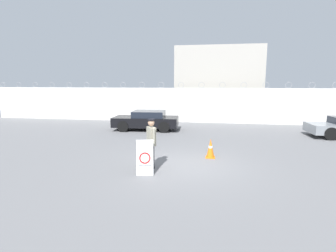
% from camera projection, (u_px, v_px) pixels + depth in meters
% --- Properties ---
extents(ground_plane, '(90.00, 90.00, 0.00)m').
position_uv_depth(ground_plane, '(187.00, 165.00, 10.04)').
color(ground_plane, slate).
extents(perimeter_wall, '(36.00, 0.30, 3.17)m').
position_uv_depth(perimeter_wall, '(201.00, 105.00, 20.65)').
color(perimeter_wall, silver).
rests_on(perimeter_wall, ground_plane).
extents(building_block, '(7.47, 5.59, 6.21)m').
position_uv_depth(building_block, '(218.00, 83.00, 24.53)').
color(building_block, '#B2ADA3').
rests_on(building_block, ground_plane).
extents(barricade_sign, '(0.73, 0.87, 1.17)m').
position_uv_depth(barricade_sign, '(145.00, 157.00, 9.12)').
color(barricade_sign, white).
rests_on(barricade_sign, ground_plane).
extents(security_guard, '(0.45, 0.69, 1.83)m').
position_uv_depth(security_guard, '(151.00, 141.00, 9.56)').
color(security_guard, black).
rests_on(security_guard, ground_plane).
extents(traffic_cone_near, '(0.39, 0.39, 0.81)m').
position_uv_depth(traffic_cone_near, '(210.00, 148.00, 10.99)').
color(traffic_cone_near, orange).
rests_on(traffic_cone_near, ground_plane).
extents(parked_car_front_coupe, '(4.36, 2.19, 1.28)m').
position_uv_depth(parked_car_front_coupe, '(146.00, 120.00, 17.45)').
color(parked_car_front_coupe, black).
rests_on(parked_car_front_coupe, ground_plane).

